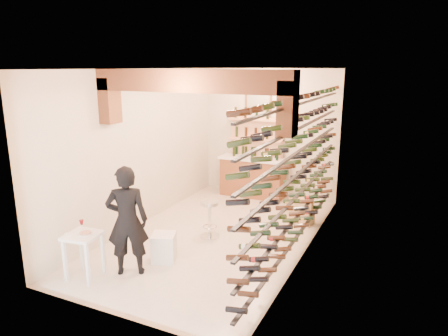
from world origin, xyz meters
name	(u,v)px	position (x,y,z in m)	size (l,w,h in m)	color
ground	(218,235)	(0.00, 0.00, 0.00)	(6.00, 6.00, 0.00)	beige
room_shell	(211,123)	(0.00, -0.26, 2.25)	(3.52, 6.02, 3.21)	beige
wine_rack	(296,167)	(1.53, 0.00, 1.55)	(0.32, 5.70, 2.56)	black
back_counter	(253,176)	(-0.30, 2.65, 0.53)	(1.70, 0.62, 1.29)	brown
back_shelving	(256,150)	(-0.30, 2.89, 1.17)	(1.40, 0.31, 2.73)	#E2A97F
tasting_table	(83,242)	(-1.15, -2.38, 0.60)	(0.57, 0.57, 0.89)	white
white_stool	(164,247)	(-0.35, -1.37, 0.24)	(0.39, 0.39, 0.48)	white
person	(127,221)	(-0.62, -1.96, 0.89)	(0.65, 0.43, 1.78)	black
chrome_barstool	(210,216)	(-0.10, -0.13, 0.42)	(0.38, 0.38, 0.73)	silver
crate_lower	(301,216)	(1.31, 1.33, 0.15)	(0.51, 0.36, 0.30)	tan
crate_upper	(301,203)	(1.31, 1.33, 0.44)	(0.47, 0.33, 0.28)	tan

